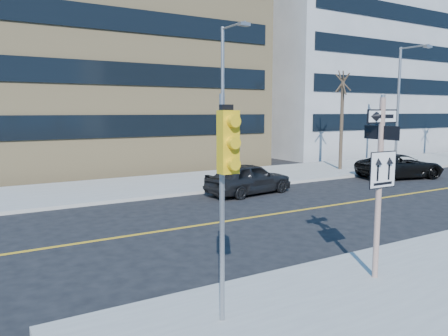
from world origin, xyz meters
TOP-DOWN VIEW (x-y plane):
  - ground at (0.00, 0.00)m, footprint 120.00×120.00m
  - far_sidewalk at (18.00, 12.00)m, footprint 66.00×6.00m
  - road_centerline at (12.00, 4.00)m, footprint 40.00×0.14m
  - sign_pole at (0.00, -2.51)m, footprint 0.92×0.92m
  - traffic_signal at (-4.00, -2.66)m, footprint 0.32×0.45m
  - parked_car_a at (3.55, 7.83)m, footprint 2.36×4.58m
  - parked_car_c at (13.87, 7.45)m, footprint 3.47×5.45m
  - streetlight_a at (4.00, 10.76)m, footprint 0.55×2.25m
  - streetlight_b at (18.00, 10.76)m, footprint 0.55×2.25m
  - street_tree_west at (13.00, 11.30)m, footprint 1.80×1.80m
  - building_brick at (2.00, 25.00)m, footprint 18.00×18.00m
  - building_grey_mid at (24.00, 24.00)m, footprint 20.00×16.00m
  - building_grey_far at (45.00, 27.00)m, footprint 18.00×18.00m

SIDE VIEW (x-z plane):
  - ground at x=0.00m, z-range 0.00..0.00m
  - road_centerline at x=12.00m, z-range 0.00..0.01m
  - far_sidewalk at x=18.00m, z-range 0.00..0.15m
  - parked_car_c at x=13.87m, z-range 0.00..1.40m
  - parked_car_a at x=3.55m, z-range 0.00..1.49m
  - sign_pole at x=0.00m, z-range 0.41..4.47m
  - traffic_signal at x=-4.00m, z-range 1.03..5.03m
  - streetlight_a at x=4.00m, z-range 0.76..8.76m
  - streetlight_b at x=18.00m, z-range 0.76..8.76m
  - street_tree_west at x=13.00m, z-range 2.35..8.70m
  - building_grey_mid at x=24.00m, z-range 0.00..15.00m
  - building_grey_far at x=45.00m, z-range 0.00..16.00m
  - building_brick at x=2.00m, z-range 0.00..18.00m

